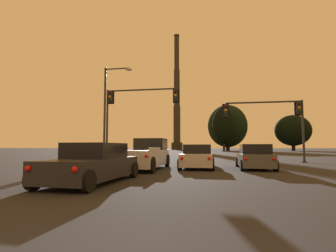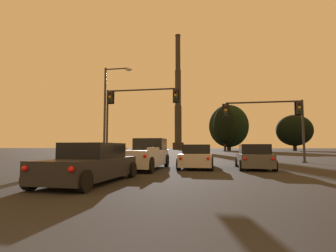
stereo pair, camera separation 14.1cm
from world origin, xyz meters
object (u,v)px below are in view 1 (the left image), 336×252
Objects in this scene: pickup_truck_left_lane_front at (145,155)px; street_lamp at (109,104)px; hatchback_right_lane_front at (254,158)px; sedan_left_lane_second at (93,164)px; traffic_light_overhead_left at (130,105)px; traffic_light_overhead_right at (273,115)px; smokestack at (177,104)px; sedan_center_lane_front at (198,157)px.

pickup_truck_left_lane_front is 0.64× the size of street_lamp.
pickup_truck_left_lane_front reaches higher than hatchback_right_lane_front.
traffic_light_overhead_left is (-3.14, 13.78, 4.40)m from sedan_left_lane_second.
street_lamp is at bearing 125.57° from pickup_truck_left_lane_front.
traffic_light_overhead_right is 12.53m from traffic_light_overhead_left.
pickup_truck_left_lane_front reaches higher than sedan_left_lane_second.
smokestack reaches higher than sedan_left_lane_second.
sedan_left_lane_second is 15.38m from street_lamp.
hatchback_right_lane_front is at bearing -29.20° from street_lamp.
traffic_light_overhead_right is at bearing -77.63° from smokestack.
sedan_left_lane_second is 0.71× the size of traffic_light_overhead_right.
street_lamp reaches higher than traffic_light_overhead_right.
traffic_light_overhead_left is (-12.47, -0.52, 1.05)m from traffic_light_overhead_right.
traffic_light_overhead_left reaches higher than sedan_center_lane_front.
pickup_truck_left_lane_front reaches higher than sedan_center_lane_front.
pickup_truck_left_lane_front is 112.50m from smokestack.
smokestack is at bearing 100.60° from hatchback_right_lane_front.
sedan_center_lane_front is 0.99× the size of sedan_left_lane_second.
street_lamp is at bearing -85.67° from smokestack.
hatchback_right_lane_front is 8.38m from traffic_light_overhead_right.
traffic_light_overhead_left is 103.86m from smokestack.
sedan_center_lane_front is at bearing -44.67° from traffic_light_overhead_left.
sedan_left_lane_second is at bearing -69.28° from street_lamp.
sedan_left_lane_second is at bearing -132.61° from hatchback_right_lane_front.
traffic_light_overhead_right is (6.02, 6.90, 3.36)m from sedan_center_lane_front.
sedan_center_lane_front is 0.70× the size of traffic_light_overhead_right.
smokestack is (-9.78, 101.97, 17.15)m from traffic_light_overhead_left.
street_lamp reaches higher than hatchback_right_lane_front.
sedan_left_lane_second is (-0.33, -6.11, -0.14)m from pickup_truck_left_lane_front.
hatchback_right_lane_front is 0.47× the size of street_lamp.
sedan_left_lane_second is at bearing -123.12° from traffic_light_overhead_right.
traffic_light_overhead_right is at bearing 59.14° from sedan_left_lane_second.
street_lamp is (-8.51, 6.32, 4.60)m from sedan_center_lane_front.
traffic_light_overhead_right is at bearing 2.39° from traffic_light_overhead_left.
hatchback_right_lane_front is at bearing 49.26° from sedan_left_lane_second.
traffic_light_overhead_right is 0.78× the size of street_lamp.
sedan_left_lane_second is 0.55× the size of street_lamp.
traffic_light_overhead_left is at bearing -84.52° from smokestack.
traffic_light_overhead_right reaches higher than pickup_truck_left_lane_front.
smokestack is at bearing 98.63° from sedan_left_lane_second.
traffic_light_overhead_left is at bearing 1.62° from street_lamp.
traffic_light_overhead_right is (2.70, 7.19, 3.36)m from hatchback_right_lane_front.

